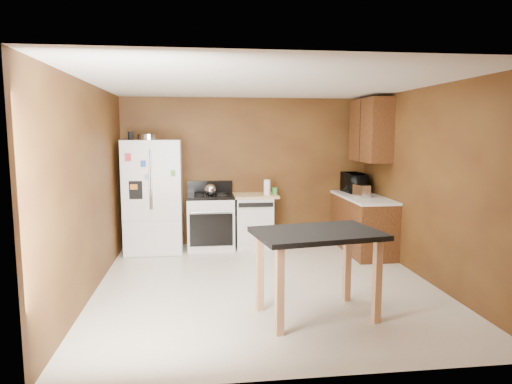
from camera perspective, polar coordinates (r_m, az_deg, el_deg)
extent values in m
plane|color=white|center=(5.92, 1.21, -11.45)|extent=(4.50, 4.50, 0.00)
plane|color=white|center=(5.63, 1.29, 13.40)|extent=(4.50, 4.50, 0.00)
plane|color=brown|center=(7.86, -1.15, 2.59)|extent=(4.20, 0.00, 4.20)
plane|color=brown|center=(3.45, 6.72, -3.75)|extent=(4.20, 0.00, 4.20)
plane|color=brown|center=(5.72, -20.04, 0.31)|extent=(0.00, 4.50, 4.50)
plane|color=brown|center=(6.29, 20.52, 0.90)|extent=(0.00, 4.50, 4.50)
cylinder|color=silver|center=(7.44, -13.29, 6.70)|extent=(0.35, 0.35, 0.09)
cylinder|color=black|center=(7.41, -15.39, 6.80)|extent=(0.09, 0.09, 0.13)
sphere|color=silver|center=(7.41, -5.73, 0.28)|extent=(0.19, 0.19, 0.19)
cylinder|color=white|center=(7.51, 1.39, 0.57)|extent=(0.14, 0.14, 0.25)
cylinder|color=green|center=(7.70, 2.35, 0.17)|extent=(0.11, 0.11, 0.10)
cube|color=silver|center=(7.40, 13.06, 0.13)|extent=(0.22, 0.30, 0.19)
imported|color=black|center=(7.95, 12.18, 1.04)|extent=(0.40, 0.57, 0.30)
cube|color=white|center=(7.52, -12.67, -0.50)|extent=(0.90, 0.75, 1.80)
cube|color=white|center=(7.13, -14.83, 1.27)|extent=(0.43, 0.02, 1.20)
cube|color=white|center=(7.08, -11.22, 1.34)|extent=(0.43, 0.02, 1.20)
cube|color=white|center=(7.25, -12.82, -5.78)|extent=(0.88, 0.02, 0.54)
cube|color=black|center=(7.14, -14.80, 0.23)|extent=(0.20, 0.01, 0.28)
cylinder|color=silver|center=(7.08, -13.18, 1.45)|extent=(0.02, 0.02, 0.90)
cylinder|color=silver|center=(7.07, -12.94, 1.45)|extent=(0.02, 0.02, 0.90)
cube|color=#E13544|center=(7.09, -15.72, 4.21)|extent=(0.09, 0.00, 0.12)
cube|color=blue|center=(7.06, -13.92, 3.45)|extent=(0.08, 0.00, 0.10)
cube|color=#52B540|center=(7.04, -10.32, 2.31)|extent=(0.07, 0.00, 0.09)
cube|color=orange|center=(7.12, -15.03, 0.61)|extent=(0.11, 0.00, 0.08)
cube|color=white|center=(7.10, -10.55, -1.72)|extent=(0.09, 0.00, 0.10)
cube|color=#86A1CA|center=(7.07, -13.47, 1.84)|extent=(0.07, 0.00, 0.07)
cube|color=white|center=(7.61, -5.68, -3.88)|extent=(0.76, 0.65, 0.85)
cube|color=black|center=(7.54, -5.73, -0.52)|extent=(0.76, 0.65, 0.05)
cube|color=black|center=(7.81, -5.80, 0.68)|extent=(0.76, 0.06, 0.20)
cube|color=black|center=(7.29, -5.61, -4.75)|extent=(0.68, 0.02, 0.52)
cylinder|color=silver|center=(7.23, -5.64, -2.51)|extent=(0.62, 0.02, 0.02)
cylinder|color=black|center=(7.69, -7.10, -0.16)|extent=(0.17, 0.17, 0.02)
cylinder|color=black|center=(7.70, -4.42, -0.12)|extent=(0.17, 0.17, 0.02)
cylinder|color=black|center=(7.37, -7.10, -0.49)|extent=(0.17, 0.17, 0.02)
cylinder|color=black|center=(7.38, -4.30, -0.44)|extent=(0.17, 0.17, 0.02)
cube|color=white|center=(7.69, -0.31, -3.73)|extent=(0.60, 0.60, 0.85)
cube|color=black|center=(7.32, -0.02, -1.63)|extent=(0.56, 0.02, 0.07)
cube|color=tan|center=(7.61, -0.31, -0.44)|extent=(0.78, 0.62, 0.04)
cube|color=brown|center=(7.61, 13.16, -4.01)|extent=(0.60, 1.55, 0.86)
cube|color=white|center=(7.53, 13.26, -0.65)|extent=(0.63, 1.58, 0.04)
cube|color=brown|center=(7.60, 14.13, 7.49)|extent=(0.35, 1.05, 1.00)
cube|color=black|center=(7.54, 12.86, 7.53)|extent=(0.01, 0.01, 1.00)
cube|color=black|center=(4.75, 7.67, -5.16)|extent=(1.38, 1.03, 0.05)
cube|color=tan|center=(4.97, 0.48, -9.68)|extent=(0.08, 0.08, 0.91)
cube|color=tan|center=(5.35, 11.32, -8.57)|extent=(0.08, 0.08, 0.91)
cube|color=tan|center=(4.39, 2.97, -12.03)|extent=(0.08, 0.08, 0.91)
cube|color=tan|center=(4.82, 14.91, -10.48)|extent=(0.08, 0.08, 0.91)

